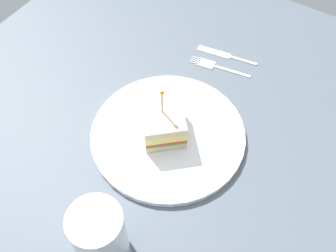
{
  "coord_description": "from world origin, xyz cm",
  "views": [
    {
      "loc": [
        -21.11,
        33.84,
        58.56
      ],
      "look_at": [
        0.0,
        0.0,
        3.09
      ],
      "focal_mm": 42.97,
      "sensor_mm": 36.0,
      "label": 1
    }
  ],
  "objects_px": {
    "sandwich_half_center": "(162,122)",
    "drink_glass": "(101,238)",
    "fork": "(213,65)",
    "plate": "(168,134)",
    "knife": "(223,54)"
  },
  "relations": [
    {
      "from": "sandwich_half_center",
      "to": "drink_glass",
      "type": "relative_size",
      "value": 0.95
    },
    {
      "from": "drink_glass",
      "to": "fork",
      "type": "xyz_separation_m",
      "value": [
        0.04,
        -0.42,
        -0.05
      ]
    },
    {
      "from": "plate",
      "to": "drink_glass",
      "type": "height_order",
      "value": "drink_glass"
    },
    {
      "from": "drink_glass",
      "to": "knife",
      "type": "bearing_deg",
      "value": -84.85
    },
    {
      "from": "drink_glass",
      "to": "knife",
      "type": "xyz_separation_m",
      "value": [
        0.04,
        -0.45,
        -0.05
      ]
    },
    {
      "from": "plate",
      "to": "drink_glass",
      "type": "distance_m",
      "value": 0.23
    },
    {
      "from": "sandwich_half_center",
      "to": "knife",
      "type": "relative_size",
      "value": 0.88
    },
    {
      "from": "plate",
      "to": "fork",
      "type": "height_order",
      "value": "plate"
    },
    {
      "from": "plate",
      "to": "knife",
      "type": "distance_m",
      "value": 0.23
    },
    {
      "from": "plate",
      "to": "drink_glass",
      "type": "xyz_separation_m",
      "value": [
        -0.03,
        0.22,
        0.05
      ]
    },
    {
      "from": "sandwich_half_center",
      "to": "knife",
      "type": "bearing_deg",
      "value": -90.18
    },
    {
      "from": "sandwich_half_center",
      "to": "knife",
      "type": "xyz_separation_m",
      "value": [
        -0.0,
        -0.23,
        -0.04
      ]
    },
    {
      "from": "sandwich_half_center",
      "to": "drink_glass",
      "type": "bearing_deg",
      "value": 100.71
    },
    {
      "from": "plate",
      "to": "fork",
      "type": "xyz_separation_m",
      "value": [
        0.01,
        -0.19,
        -0.0
      ]
    },
    {
      "from": "plate",
      "to": "fork",
      "type": "distance_m",
      "value": 0.19
    }
  ]
}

